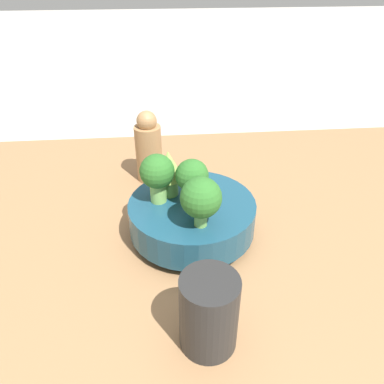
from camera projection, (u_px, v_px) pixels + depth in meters
name	position (u px, v px, depth m)	size (l,w,h in m)	color
ground_plane	(209.00, 261.00, 0.61)	(6.00, 6.00, 0.00)	#ADA89E
table	(209.00, 254.00, 0.60)	(1.18, 0.85, 0.03)	olive
bowl	(192.00, 216.00, 0.60)	(0.20, 0.20, 0.06)	navy
romanesco_piece_near	(169.00, 169.00, 0.58)	(0.05, 0.05, 0.08)	#609347
broccoli_floret_back	(201.00, 199.00, 0.51)	(0.06, 0.06, 0.08)	#6BA34C
broccoli_floret_center	(192.00, 178.00, 0.56)	(0.05, 0.05, 0.07)	#609347
broccoli_floret_right	(157.00, 174.00, 0.56)	(0.05, 0.05, 0.08)	#7AB256
cup	(209.00, 313.00, 0.42)	(0.07, 0.07, 0.10)	black
pepper_mill	(149.00, 148.00, 0.73)	(0.05, 0.05, 0.14)	#997047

